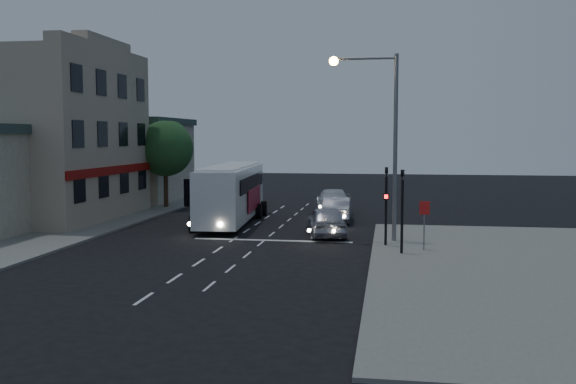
% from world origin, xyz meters
% --- Properties ---
extents(ground, '(120.00, 120.00, 0.00)m').
position_xyz_m(ground, '(0.00, 0.00, 0.00)').
color(ground, black).
extents(sidewalk_near, '(12.00, 24.00, 0.12)m').
position_xyz_m(sidewalk_near, '(13.00, -4.00, 0.06)').
color(sidewalk_near, slate).
rests_on(sidewalk_near, ground).
extents(sidewalk_far, '(12.00, 50.00, 0.12)m').
position_xyz_m(sidewalk_far, '(-13.00, 8.00, 0.06)').
color(sidewalk_far, slate).
rests_on(sidewalk_far, ground).
extents(road_markings, '(8.00, 30.55, 0.01)m').
position_xyz_m(road_markings, '(1.29, 3.31, 0.00)').
color(road_markings, silver).
rests_on(road_markings, ground).
extents(tour_bus, '(3.18, 11.48, 3.48)m').
position_xyz_m(tour_bus, '(-1.56, 7.95, 1.88)').
color(tour_bus, white).
rests_on(tour_bus, ground).
extents(car_suv, '(2.71, 4.91, 1.58)m').
position_xyz_m(car_suv, '(4.52, 3.80, 0.79)').
color(car_suv, '#AEAFBA').
rests_on(car_suv, ground).
extents(car_sedan_a, '(1.75, 4.65, 1.51)m').
position_xyz_m(car_sedan_a, '(4.63, 9.53, 0.76)').
color(car_sedan_a, '#BAB9C4').
rests_on(car_sedan_a, ground).
extents(car_sedan_b, '(2.90, 5.72, 1.59)m').
position_xyz_m(car_sedan_b, '(3.93, 14.75, 0.80)').
color(car_sedan_b, silver).
rests_on(car_sedan_b, ground).
extents(traffic_signal_main, '(0.25, 0.35, 4.10)m').
position_xyz_m(traffic_signal_main, '(7.60, 0.78, 2.42)').
color(traffic_signal_main, black).
rests_on(traffic_signal_main, sidewalk_near).
extents(traffic_signal_side, '(0.18, 0.15, 4.10)m').
position_xyz_m(traffic_signal_side, '(8.30, -1.20, 2.42)').
color(traffic_signal_side, black).
rests_on(traffic_signal_side, sidewalk_near).
extents(regulatory_sign, '(0.45, 0.12, 2.20)m').
position_xyz_m(regulatory_sign, '(9.30, -0.24, 1.60)').
color(regulatory_sign, slate).
rests_on(regulatory_sign, sidewalk_near).
extents(streetlight, '(3.32, 0.44, 9.00)m').
position_xyz_m(streetlight, '(7.34, 2.20, 5.73)').
color(streetlight, slate).
rests_on(streetlight, sidewalk_near).
extents(main_building, '(10.12, 12.00, 11.00)m').
position_xyz_m(main_building, '(-13.96, 8.00, 5.16)').
color(main_building, '#A49684').
rests_on(main_building, sidewalk_far).
extents(low_building_north, '(9.40, 9.40, 6.50)m').
position_xyz_m(low_building_north, '(-13.50, 20.00, 3.39)').
color(low_building_north, gray).
rests_on(low_building_north, sidewalk_far).
extents(street_tree, '(4.00, 4.00, 6.20)m').
position_xyz_m(street_tree, '(-8.21, 15.02, 4.50)').
color(street_tree, black).
rests_on(street_tree, sidewalk_far).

